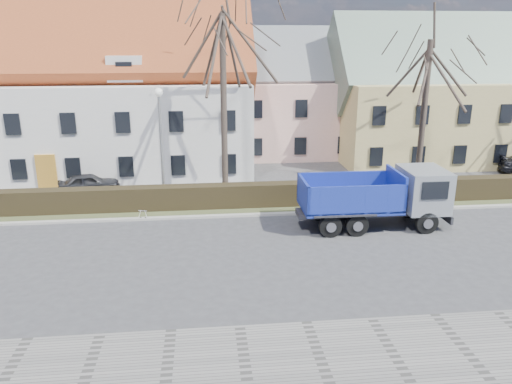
{
  "coord_description": "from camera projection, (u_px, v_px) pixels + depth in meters",
  "views": [
    {
      "loc": [
        -3.2,
        -20.26,
        9.09
      ],
      "look_at": [
        -0.65,
        3.73,
        1.6
      ],
      "focal_mm": 35.0,
      "sensor_mm": 36.0,
      "label": 1
    }
  ],
  "objects": [
    {
      "name": "streetlight",
      "position": [
        162.0,
        148.0,
        27.37
      ],
      "size": [
        0.52,
        0.52,
        6.61
      ],
      "primitive_type": null,
      "color": "#969696",
      "rests_on": "ground"
    },
    {
      "name": "cart_frame",
      "position": [
        139.0,
        214.0,
        25.92
      ],
      "size": [
        0.71,
        0.51,
        0.58
      ],
      "primitive_type": null,
      "rotation": [
        0.0,
        0.0,
        -0.26
      ],
      "color": "silver",
      "rests_on": "ground"
    },
    {
      "name": "building_pink",
      "position": [
        292.0,
        103.0,
        40.48
      ],
      "size": [
        10.8,
        8.8,
        8.0
      ],
      "primitive_type": null,
      "color": "#E0AA9E",
      "rests_on": "ground"
    },
    {
      "name": "hedge",
      "position": [
        263.0,
        196.0,
        27.77
      ],
      "size": [
        60.0,
        0.9,
        1.3
      ],
      "primitive_type": "cube",
      "color": "black",
      "rests_on": "ground"
    },
    {
      "name": "grass_strip",
      "position": [
        263.0,
        205.0,
        28.14
      ],
      "size": [
        80.0,
        3.0,
        0.1
      ],
      "primitive_type": "cube",
      "color": "#414929",
      "rests_on": "ground"
    },
    {
      "name": "ground",
      "position": [
        279.0,
        250.0,
        22.26
      ],
      "size": [
        120.0,
        120.0,
        0.0
      ],
      "primitive_type": "plane",
      "color": "#3B3B3D"
    },
    {
      "name": "tree_2",
      "position": [
        425.0,
        100.0,
        29.72
      ],
      "size": [
        8.0,
        8.0,
        11.0
      ],
      "primitive_type": null,
      "color": "#392F28",
      "rests_on": "ground"
    },
    {
      "name": "curb_far",
      "position": [
        266.0,
        214.0,
        26.61
      ],
      "size": [
        80.0,
        0.3,
        0.12
      ],
      "primitive_type": "cube",
      "color": "#A19E95",
      "rests_on": "ground"
    },
    {
      "name": "building_white",
      "position": [
        61.0,
        103.0,
        34.74
      ],
      "size": [
        26.8,
        10.8,
        9.5
      ],
      "primitive_type": null,
      "color": "silver",
      "rests_on": "ground"
    },
    {
      "name": "tree_1",
      "position": [
        223.0,
        88.0,
        28.26
      ],
      "size": [
        9.2,
        9.2,
        12.65
      ],
      "primitive_type": null,
      "color": "#392F28",
      "rests_on": "ground"
    },
    {
      "name": "sidewalk_near",
      "position": [
        324.0,
        370.0,
        14.18
      ],
      "size": [
        80.0,
        5.0,
        0.08
      ],
      "primitive_type": "cube",
      "color": "gray",
      "rests_on": "ground"
    },
    {
      "name": "parked_car_a",
      "position": [
        89.0,
        183.0,
        30.31
      ],
      "size": [
        3.86,
        2.31,
        1.23
      ],
      "primitive_type": "imported",
      "rotation": [
        0.0,
        0.0,
        1.82
      ],
      "color": "#252529",
      "rests_on": "ground"
    },
    {
      "name": "dump_truck",
      "position": [
        368.0,
        198.0,
        24.62
      ],
      "size": [
        7.57,
        2.86,
        3.02
      ],
      "primitive_type": null,
      "rotation": [
        0.0,
        0.0,
        -0.01
      ],
      "color": "navy",
      "rests_on": "ground"
    },
    {
      "name": "building_yellow",
      "position": [
        451.0,
        103.0,
        38.77
      ],
      "size": [
        18.8,
        10.8,
        8.5
      ],
      "primitive_type": null,
      "color": "tan",
      "rests_on": "ground"
    }
  ]
}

